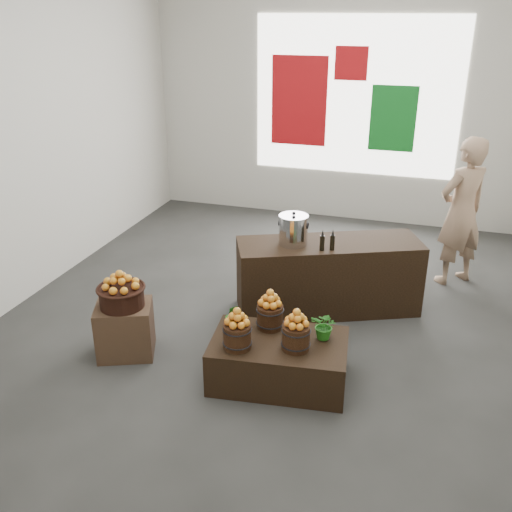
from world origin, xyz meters
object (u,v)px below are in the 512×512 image
(crate, at_px, (125,330))
(counter, at_px, (328,276))
(shopper, at_px, (461,212))
(stock_pot_left, at_px, (293,231))
(display_table, at_px, (279,361))
(wicker_basket, at_px, (122,297))

(crate, height_order, counter, counter)
(crate, bearing_deg, shopper, 40.97)
(counter, xyz_separation_m, stock_pot_left, (-0.39, -0.17, 0.59))
(counter, relative_size, shopper, 1.10)
(counter, bearing_deg, display_table, -120.25)
(crate, relative_size, stock_pot_left, 1.72)
(wicker_basket, distance_m, counter, 2.37)
(crate, height_order, shopper, shopper)
(stock_pot_left, bearing_deg, crate, -135.56)
(stock_pot_left, height_order, shopper, shopper)
(shopper, bearing_deg, display_table, 18.78)
(crate, relative_size, display_table, 0.44)
(crate, xyz_separation_m, wicker_basket, (0.00, 0.00, 0.38))
(crate, height_order, wicker_basket, wicker_basket)
(wicker_basket, distance_m, stock_pot_left, 1.99)
(stock_pot_left, bearing_deg, counter, 23.86)
(counter, height_order, shopper, shopper)
(crate, xyz_separation_m, shopper, (3.20, 2.78, 0.67))
(wicker_basket, bearing_deg, display_table, 0.46)
(wicker_basket, xyz_separation_m, counter, (1.79, 1.55, -0.23))
(display_table, bearing_deg, stock_pot_left, 92.35)
(display_table, relative_size, counter, 0.61)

